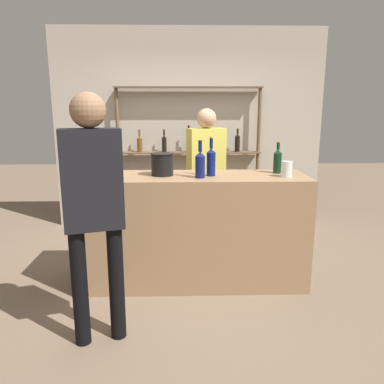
% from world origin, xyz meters
% --- Properties ---
extents(ground_plane, '(16.00, 16.00, 0.00)m').
position_xyz_m(ground_plane, '(0.00, 0.00, 0.00)').
color(ground_plane, '#7A6651').
extents(bar_counter, '(2.21, 0.66, 1.09)m').
position_xyz_m(bar_counter, '(0.00, 0.00, 0.54)').
color(bar_counter, '#997551').
rests_on(bar_counter, ground_plane).
extents(back_wall, '(3.81, 0.12, 2.80)m').
position_xyz_m(back_wall, '(0.00, 1.93, 1.40)').
color(back_wall, '#B2A899').
rests_on(back_wall, ground_plane).
extents(back_shelf, '(2.02, 0.18, 2.00)m').
position_xyz_m(back_shelf, '(0.00, 1.75, 1.30)').
color(back_shelf, brown).
rests_on(back_shelf, ground_plane).
extents(counter_bottle_0, '(0.08, 0.08, 0.37)m').
position_xyz_m(counter_bottle_0, '(0.18, -0.02, 1.23)').
color(counter_bottle_0, '#0F1956').
rests_on(counter_bottle_0, bar_counter).
extents(counter_bottle_1, '(0.09, 0.09, 0.35)m').
position_xyz_m(counter_bottle_1, '(0.07, -0.13, 1.22)').
color(counter_bottle_1, '#0F1956').
rests_on(counter_bottle_1, bar_counter).
extents(counter_bottle_2, '(0.08, 0.08, 0.31)m').
position_xyz_m(counter_bottle_2, '(0.85, 0.11, 1.21)').
color(counter_bottle_2, black).
rests_on(counter_bottle_2, bar_counter).
extents(wine_glass, '(0.08, 0.08, 0.16)m').
position_xyz_m(wine_glass, '(-0.79, -0.14, 1.21)').
color(wine_glass, silver).
rests_on(wine_glass, bar_counter).
extents(ice_bucket, '(0.22, 0.22, 0.21)m').
position_xyz_m(ice_bucket, '(-0.28, 0.01, 1.19)').
color(ice_bucket, black).
rests_on(ice_bucket, bar_counter).
extents(cork_jar, '(0.10, 0.10, 0.15)m').
position_xyz_m(cork_jar, '(0.88, -0.10, 1.16)').
color(cork_jar, silver).
rests_on(cork_jar, bar_counter).
extents(customer_left, '(0.44, 0.29, 1.83)m').
position_xyz_m(customer_left, '(-0.72, -0.97, 1.10)').
color(customer_left, black).
rests_on(customer_left, ground_plane).
extents(server_behind_counter, '(0.47, 0.32, 1.71)m').
position_xyz_m(server_behind_counter, '(0.19, 0.82, 1.01)').
color(server_behind_counter, brown).
rests_on(server_behind_counter, ground_plane).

